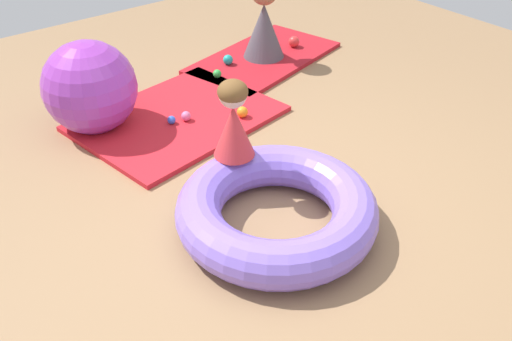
# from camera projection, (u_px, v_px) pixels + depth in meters

# --- Properties ---
(ground_plane) EXTENTS (8.00, 8.00, 0.00)m
(ground_plane) POSITION_uv_depth(u_px,v_px,m) (277.00, 207.00, 3.61)
(ground_plane) COLOR #93704C
(gym_mat_far_left) EXTENTS (1.66, 1.35, 0.04)m
(gym_mat_far_left) POSITION_uv_depth(u_px,v_px,m) (177.00, 118.00, 4.50)
(gym_mat_far_left) COLOR red
(gym_mat_far_left) RESTS_ON ground
(gym_mat_near_left) EXTENTS (1.66, 1.18, 0.04)m
(gym_mat_near_left) POSITION_uv_depth(u_px,v_px,m) (264.00, 58.00, 5.47)
(gym_mat_near_left) COLOR #B21923
(gym_mat_near_left) RESTS_ON ground
(inflatable_cushion) EXTENTS (1.22, 1.22, 0.28)m
(inflatable_cushion) POSITION_uv_depth(u_px,v_px,m) (277.00, 210.00, 3.36)
(inflatable_cushion) COLOR #8466E0
(inflatable_cushion) RESTS_ON ground
(child_in_red) EXTENTS (0.35, 0.35, 0.52)m
(child_in_red) POSITION_uv_depth(u_px,v_px,m) (233.00, 120.00, 3.46)
(child_in_red) COLOR red
(child_in_red) RESTS_ON inflatable_cushion
(adult_seated) EXTENTS (0.55, 0.55, 0.77)m
(adult_seated) POSITION_uv_depth(u_px,v_px,m) (264.00, 19.00, 5.25)
(adult_seated) COLOR #4C4751
(adult_seated) RESTS_ON gym_mat_near_left
(play_ball_orange) EXTENTS (0.09, 0.09, 0.09)m
(play_ball_orange) POSITION_uv_depth(u_px,v_px,m) (242.00, 112.00, 4.46)
(play_ball_orange) COLOR orange
(play_ball_orange) RESTS_ON gym_mat_far_left
(play_ball_pink) EXTENTS (0.08, 0.08, 0.08)m
(play_ball_pink) POSITION_uv_depth(u_px,v_px,m) (186.00, 116.00, 4.42)
(play_ball_pink) COLOR pink
(play_ball_pink) RESTS_ON gym_mat_far_left
(play_ball_red) EXTENTS (0.11, 0.11, 0.11)m
(play_ball_red) POSITION_uv_depth(u_px,v_px,m) (294.00, 42.00, 5.62)
(play_ball_red) COLOR red
(play_ball_red) RESTS_ON gym_mat_near_left
(play_ball_blue) EXTENTS (0.07, 0.07, 0.07)m
(play_ball_blue) POSITION_uv_depth(u_px,v_px,m) (172.00, 120.00, 4.38)
(play_ball_blue) COLOR blue
(play_ball_blue) RESTS_ON gym_mat_far_left
(play_ball_teal) EXTENTS (0.09, 0.09, 0.09)m
(play_ball_teal) POSITION_uv_depth(u_px,v_px,m) (228.00, 60.00, 5.28)
(play_ball_teal) COLOR teal
(play_ball_teal) RESTS_ON gym_mat_near_left
(play_ball_green) EXTENTS (0.08, 0.08, 0.08)m
(play_ball_green) POSITION_uv_depth(u_px,v_px,m) (217.00, 74.00, 5.05)
(play_ball_green) COLOR green
(play_ball_green) RESTS_ON gym_mat_near_left
(exercise_ball_large) EXTENTS (0.71, 0.71, 0.71)m
(exercise_ball_large) POSITION_uv_depth(u_px,v_px,m) (90.00, 87.00, 4.21)
(exercise_ball_large) COLOR purple
(exercise_ball_large) RESTS_ON ground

